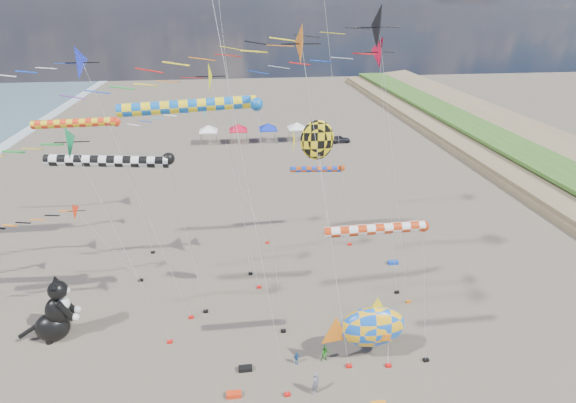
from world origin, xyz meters
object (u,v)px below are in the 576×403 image
(child_green, at_px, (325,353))
(child_blue, at_px, (297,358))
(fish_inflatable, at_px, (371,327))
(person_adult, at_px, (316,383))
(cat_inflatable, at_px, (52,309))
(parked_car, at_px, (340,139))

(child_green, bearing_deg, child_blue, 175.26)
(fish_inflatable, relative_size, person_adult, 3.80)
(fish_inflatable, height_order, child_green, fish_inflatable)
(cat_inflatable, bearing_deg, person_adult, -32.59)
(fish_inflatable, distance_m, child_blue, 5.42)
(cat_inflatable, height_order, parked_car, cat_inflatable)
(fish_inflatable, bearing_deg, child_green, 178.40)
(cat_inflatable, xyz_separation_m, person_adult, (17.51, -7.38, -1.64))
(child_blue, bearing_deg, person_adult, -92.51)
(person_adult, height_order, child_blue, person_adult)
(fish_inflatable, bearing_deg, parked_car, 79.04)
(person_adult, height_order, child_green, person_adult)
(fish_inflatable, xyz_separation_m, child_blue, (-4.96, 0.06, -2.17))
(fish_inflatable, distance_m, parked_car, 50.88)
(cat_inflatable, distance_m, child_blue, 17.49)
(cat_inflatable, distance_m, child_green, 19.35)
(person_adult, xyz_separation_m, child_green, (1.15, 2.60, -0.17))
(fish_inflatable, relative_size, parked_car, 1.66)
(person_adult, relative_size, child_green, 1.27)
(child_green, bearing_deg, person_adult, -119.41)
(child_green, height_order, child_blue, child_green)
(child_blue, bearing_deg, cat_inflatable, 144.12)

